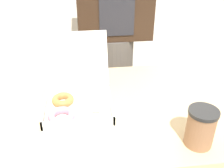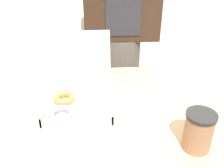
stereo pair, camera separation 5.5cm
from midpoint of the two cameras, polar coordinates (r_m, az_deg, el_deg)
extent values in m
cube|color=white|center=(1.09, -5.74, -5.38)|extent=(0.28, 0.24, 0.01)
cube|color=white|center=(1.10, -12.86, -4.61)|extent=(0.01, 0.24, 0.04)
cube|color=white|center=(1.08, 1.35, -4.26)|extent=(0.01, 0.24, 0.04)
cube|color=white|center=(0.99, -6.00, -8.34)|extent=(0.28, 0.01, 0.04)
cube|color=white|center=(1.18, -5.63, -1.24)|extent=(0.28, 0.01, 0.04)
cube|color=white|center=(1.16, -5.88, 5.53)|extent=(0.28, 0.10, 0.23)
torus|color=pink|center=(1.04, -9.49, -6.47)|extent=(0.14, 0.14, 0.03)
torus|color=#A87038|center=(1.14, -9.00, -3.06)|extent=(0.13, 0.13, 0.03)
torus|color=silver|center=(1.04, -2.25, -6.32)|extent=(0.12, 0.12, 0.03)
torus|color=white|center=(1.13, -2.39, -2.96)|extent=(0.13, 0.13, 0.03)
cylinder|color=#8C6042|center=(0.93, 19.88, -9.95)|extent=(0.09, 0.09, 0.13)
cylinder|color=black|center=(0.89, 20.66, -6.46)|extent=(0.10, 0.10, 0.01)
cylinder|color=#4C4742|center=(1.83, 2.65, -2.37)|extent=(0.24, 0.24, 0.85)
cube|color=#232328|center=(1.48, 3.65, 16.78)|extent=(0.20, 0.01, 0.35)
camera|label=1|loc=(0.03, -88.43, 0.91)|focal=42.00mm
camera|label=2|loc=(0.03, 91.57, -0.91)|focal=42.00mm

